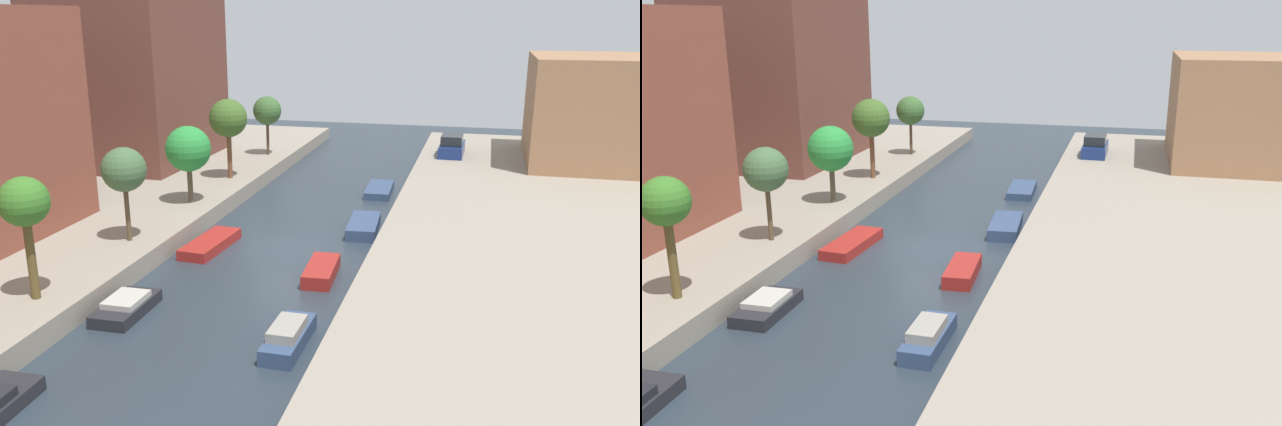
{
  "view_description": "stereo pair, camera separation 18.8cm",
  "coord_description": "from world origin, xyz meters",
  "views": [
    {
      "loc": [
        9.91,
        -31.11,
        11.68
      ],
      "look_at": [
        1.35,
        2.97,
        1.15
      ],
      "focal_mm": 37.2,
      "sensor_mm": 36.0,
      "label": 1
    },
    {
      "loc": [
        10.09,
        -31.06,
        11.68
      ],
      "look_at": [
        1.35,
        2.97,
        1.15
      ],
      "focal_mm": 37.2,
      "sensor_mm": 36.0,
      "label": 2
    }
  ],
  "objects": [
    {
      "name": "ground_plane",
      "position": [
        0.0,
        0.0,
        0.0
      ],
      "size": [
        84.0,
        84.0,
        0.0
      ],
      "primitive_type": "plane",
      "color": "#28333D"
    },
    {
      "name": "quay_left",
      "position": [
        -15.0,
        0.0,
        0.5
      ],
      "size": [
        20.0,
        64.0,
        1.0
      ],
      "primitive_type": "cube",
      "color": "gray",
      "rests_on": "ground_plane"
    },
    {
      "name": "quay_right",
      "position": [
        15.0,
        0.0,
        0.5
      ],
      "size": [
        20.0,
        64.0,
        1.0
      ],
      "primitive_type": "cube",
      "color": "gray",
      "rests_on": "ground_plane"
    },
    {
      "name": "apartment_tower_far",
      "position": [
        -16.0,
        14.55,
        10.35
      ],
      "size": [
        10.0,
        12.59,
        18.69
      ],
      "primitive_type": "cube",
      "color": "brown",
      "rests_on": "quay_left"
    },
    {
      "name": "low_block_right",
      "position": [
        18.0,
        21.84,
        4.92
      ],
      "size": [
        10.0,
        12.07,
        7.84
      ],
      "primitive_type": "cube",
      "color": "#9E704C",
      "rests_on": "quay_right"
    },
    {
      "name": "street_tree_1",
      "position": [
        -6.75,
        -10.57,
        4.82
      ],
      "size": [
        1.92,
        1.92,
        4.9
      ],
      "color": "brown",
      "rests_on": "quay_left"
    },
    {
      "name": "street_tree_2",
      "position": [
        -6.75,
        -3.37,
        4.54
      ],
      "size": [
        2.16,
        2.16,
        4.65
      ],
      "color": "brown",
      "rests_on": "quay_left"
    },
    {
      "name": "street_tree_3",
      "position": [
        -6.75,
        3.77,
        4.2
      ],
      "size": [
        2.66,
        2.66,
        4.55
      ],
      "color": "#4D4432",
      "rests_on": "quay_left"
    },
    {
      "name": "street_tree_4",
      "position": [
        -6.75,
        10.1,
        5.04
      ],
      "size": [
        2.55,
        2.55,
        5.36
      ],
      "color": "brown",
      "rests_on": "quay_left"
    },
    {
      "name": "street_tree_5",
      "position": [
        -6.75,
        18.25,
        4.47
      ],
      "size": [
        2.22,
        2.22,
        4.61
      ],
      "color": "#4E3B2D",
      "rests_on": "quay_left"
    },
    {
      "name": "parked_car",
      "position": [
        7.45,
        21.68,
        1.68
      ],
      "size": [
        1.91,
        4.46,
        1.65
      ],
      "color": "navy",
      "rests_on": "quay_right"
    },
    {
      "name": "moored_boat_left_1",
      "position": [
        -3.73,
        -9.11,
        0.32
      ],
      "size": [
        1.64,
        3.28,
        0.74
      ],
      "color": "#232328",
      "rests_on": "ground_plane"
    },
    {
      "name": "moored_boat_left_2",
      "position": [
        -3.53,
        -0.97,
        0.27
      ],
      "size": [
        1.84,
        4.42,
        0.54
      ],
      "color": "maroon",
      "rests_on": "ground_plane"
    },
    {
      "name": "moored_boat_right_1",
      "position": [
        3.46,
        -10.18,
        0.42
      ],
      "size": [
        1.25,
        3.49,
        0.99
      ],
      "color": "#33476B",
      "rests_on": "ground_plane"
    },
    {
      "name": "moored_boat_right_2",
      "position": [
        3.02,
        -3.4,
        0.32
      ],
      "size": [
        1.5,
        3.4,
        0.64
      ],
      "color": "maroon",
      "rests_on": "ground_plane"
    },
    {
      "name": "moored_boat_right_3",
      "position": [
        3.68,
        3.79,
        0.32
      ],
      "size": [
        1.89,
        4.06,
        0.64
      ],
      "color": "#33476B",
      "rests_on": "ground_plane"
    },
    {
      "name": "moored_boat_right_4",
      "position": [
        3.2,
        12.24,
        0.24
      ],
      "size": [
        1.85,
        4.15,
        0.48
      ],
      "color": "#33476B",
      "rests_on": "ground_plane"
    }
  ]
}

